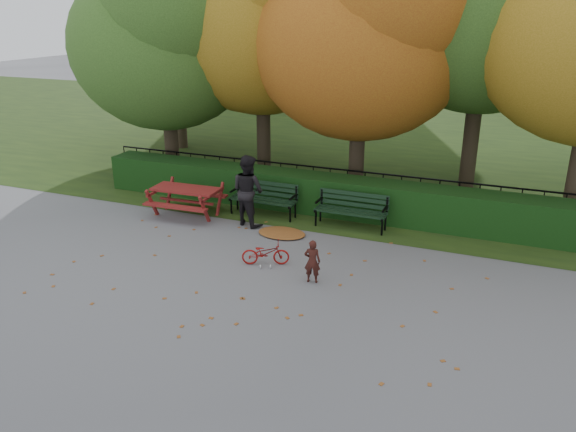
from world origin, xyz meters
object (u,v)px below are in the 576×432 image
at_px(tree_c, 373,23).
at_px(bench_left, 264,196).
at_px(tree_b, 269,0).
at_px(picnic_table, 186,194).
at_px(bench_right, 352,207).
at_px(tree_a, 168,32).
at_px(bicycle, 266,253).
at_px(child, 312,261).
at_px(adult, 248,190).

relative_size(tree_c, bench_left, 4.44).
xyz_separation_m(tree_b, picnic_table, (-0.76, -3.86, -4.81)).
xyz_separation_m(tree_b, bench_right, (3.54, -3.04, -4.88)).
relative_size(tree_a, bicycle, 7.32).
bearing_deg(child, adult, -53.73).
distance_m(tree_c, adult, 5.44).
distance_m(bench_left, picnic_table, 2.07).
distance_m(bench_right, adult, 2.64).
xyz_separation_m(adult, bicycle, (1.38, -2.02, -0.64)).
distance_m(bench_right, picnic_table, 4.38).
relative_size(tree_a, tree_b, 0.85).
relative_size(tree_b, bench_right, 4.88).
height_order(tree_a, bench_left, tree_a).
relative_size(picnic_table, child, 2.02).
relative_size(tree_b, picnic_table, 4.80).
distance_m(tree_a, adult, 5.89).
xyz_separation_m(picnic_table, adult, (1.82, 0.02, 0.32)).
distance_m(bench_right, bicycle, 3.04).
height_order(tree_b, child, tree_b).
bearing_deg(bench_left, bench_right, 0.00).
distance_m(bench_right, child, 3.22).
bearing_deg(bicycle, bench_left, 2.72).
distance_m(tree_c, picnic_table, 6.61).
bearing_deg(child, picnic_table, -39.24).
xyz_separation_m(bench_left, child, (2.51, -3.22, -0.07)).
bearing_deg(bench_left, bicycle, -65.28).
height_order(tree_a, child, tree_a).
xyz_separation_m(tree_c, picnic_table, (-4.03, -3.08, -4.23)).
relative_size(child, bicycle, 0.89).
height_order(tree_a, tree_b, tree_b).
distance_m(tree_b, bench_left, 5.87).
relative_size(tree_a, tree_c, 0.94).
xyz_separation_m(bench_left, picnic_table, (-1.90, -0.82, 0.07)).
bearing_deg(tree_b, tree_a, -156.95).
height_order(bench_right, bicycle, bench_right).
height_order(picnic_table, bicycle, picnic_table).
bearing_deg(bench_right, bench_left, 180.00).
xyz_separation_m(tree_a, child, (6.39, -5.10, -4.07)).
distance_m(tree_b, bicycle, 8.17).
bearing_deg(adult, child, 157.09).
bearing_deg(bench_right, child, -88.10).
bearing_deg(bicycle, picnic_table, 35.95).
bearing_deg(tree_b, bench_right, -40.67).
height_order(tree_b, adult, tree_b).
height_order(bench_left, bicycle, bench_left).
distance_m(tree_c, bench_left, 5.31).
xyz_separation_m(bench_right, bicycle, (-1.10, -2.82, -0.25)).
relative_size(bench_right, picnic_table, 0.98).
distance_m(tree_a, child, 9.13).
xyz_separation_m(tree_c, bicycle, (-0.83, -5.08, -4.56)).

